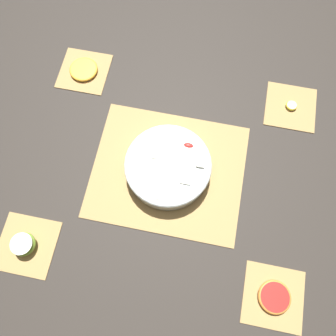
{
  "coord_description": "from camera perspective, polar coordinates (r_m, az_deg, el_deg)",
  "views": [
    {
      "loc": [
        0.06,
        -0.3,
        0.95
      ],
      "look_at": [
        0.0,
        0.0,
        0.03
      ],
      "focal_mm": 35.0,
      "sensor_mm": 36.0,
      "label": 1
    }
  ],
  "objects": [
    {
      "name": "banana_coin_single",
      "position": [
        1.15,
        20.71,
        10.15
      ],
      "size": [
        0.04,
        0.04,
        0.01
      ],
      "color": "beige",
      "rests_on": "coaster_mat_far_right"
    },
    {
      "name": "coaster_mat_far_left",
      "position": [
        1.19,
        -14.4,
        16.08
      ],
      "size": [
        0.16,
        0.16,
        0.01
      ],
      "color": "#A8844C",
      "rests_on": "ground_plane"
    },
    {
      "name": "ground_plane",
      "position": [
        1.0,
        0.0,
        -0.56
      ],
      "size": [
        6.0,
        6.0,
        0.0
      ],
      "primitive_type": "plane",
      "color": "#2D2823"
    },
    {
      "name": "orange_slice_whole",
      "position": [
        1.18,
        -14.49,
        16.29
      ],
      "size": [
        0.09,
        0.09,
        0.01
      ],
      "color": "#F9A338",
      "rests_on": "coaster_mat_far_left"
    },
    {
      "name": "coaster_mat_near_right",
      "position": [
        0.99,
        17.9,
        -20.57
      ],
      "size": [
        0.16,
        0.16,
        0.01
      ],
      "color": "#A8844C",
      "rests_on": "ground_plane"
    },
    {
      "name": "apple_half",
      "position": [
        1.01,
        -23.87,
        -12.04
      ],
      "size": [
        0.07,
        0.07,
        0.04
      ],
      "color": "#7FAD38",
      "rests_on": "coaster_mat_near_left"
    },
    {
      "name": "coaster_mat_near_left",
      "position": [
        1.03,
        -23.39,
        -12.2
      ],
      "size": [
        0.16,
        0.16,
        0.01
      ],
      "color": "#A8844C",
      "rests_on": "ground_plane"
    },
    {
      "name": "grapefruit_slice",
      "position": [
        0.98,
        18.06,
        -20.58
      ],
      "size": [
        0.09,
        0.09,
        0.01
      ],
      "color": "#B2231E",
      "rests_on": "coaster_mat_near_right"
    },
    {
      "name": "coaster_mat_far_right",
      "position": [
        1.15,
        20.58,
        9.98
      ],
      "size": [
        0.16,
        0.16,
        0.01
      ],
      "color": "#A8844C",
      "rests_on": "ground_plane"
    },
    {
      "name": "bamboo_mat_center",
      "position": [
        0.99,
        0.0,
        -0.51
      ],
      "size": [
        0.46,
        0.38,
        0.01
      ],
      "color": "#A8844C",
      "rests_on": "ground_plane"
    },
    {
      "name": "fruit_salad_bowl",
      "position": [
        0.96,
        0.03,
        0.2
      ],
      "size": [
        0.25,
        0.25,
        0.07
      ],
      "color": "silver",
      "rests_on": "bamboo_mat_center"
    }
  ]
}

